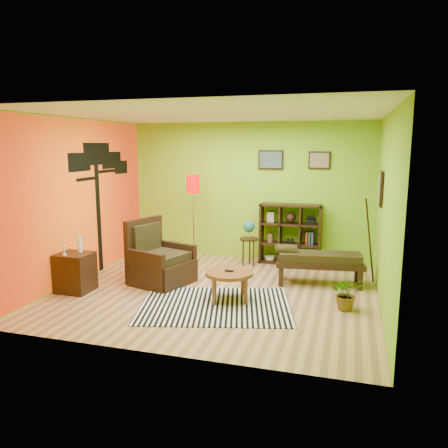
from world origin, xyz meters
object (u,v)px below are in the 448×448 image
(armchair, at_px, (159,264))
(floor_lamp, at_px, (193,192))
(potted_plant, at_px, (347,297))
(side_cabinet, at_px, (75,272))
(bench, at_px, (317,260))
(globe_table, at_px, (249,232))
(cube_shelf, at_px, (291,234))
(coffee_table, at_px, (229,275))

(armchair, bearing_deg, floor_lamp, 85.46)
(floor_lamp, xyz_separation_m, potted_plant, (3.01, -1.86, -1.24))
(side_cabinet, bearing_deg, bench, 21.31)
(globe_table, xyz_separation_m, cube_shelf, (0.77, 0.35, -0.07))
(side_cabinet, bearing_deg, floor_lamp, 61.45)
(side_cabinet, relative_size, cube_shelf, 0.79)
(coffee_table, distance_m, globe_table, 2.03)
(globe_table, xyz_separation_m, potted_plant, (1.88, -1.92, -0.49))
(floor_lamp, xyz_separation_m, globe_table, (1.12, 0.06, -0.75))
(bench, bearing_deg, side_cabinet, -158.69)
(coffee_table, xyz_separation_m, globe_table, (-0.16, 2.01, 0.29))
(coffee_table, distance_m, floor_lamp, 2.55)
(side_cabinet, xyz_separation_m, cube_shelf, (3.11, 2.66, 0.28))
(globe_table, relative_size, cube_shelf, 0.74)
(side_cabinet, distance_m, floor_lamp, 2.78)
(armchair, bearing_deg, side_cabinet, -143.91)
(cube_shelf, distance_m, potted_plant, 2.56)
(coffee_table, bearing_deg, floor_lamp, 123.42)
(globe_table, bearing_deg, armchair, -129.59)
(bench, bearing_deg, cube_shelf, 117.03)
(armchair, relative_size, globe_table, 1.26)
(coffee_table, height_order, potted_plant, coffee_table)
(coffee_table, xyz_separation_m, side_cabinet, (-2.50, -0.30, -0.07))
(cube_shelf, relative_size, bench, 0.80)
(coffee_table, height_order, cube_shelf, cube_shelf)
(floor_lamp, relative_size, potted_plant, 3.63)
(armchair, distance_m, potted_plant, 3.15)
(armchair, height_order, floor_lamp, floor_lamp)
(cube_shelf, relative_size, potted_plant, 2.47)
(potted_plant, bearing_deg, side_cabinet, -174.82)
(cube_shelf, bearing_deg, side_cabinet, -139.53)
(bench, bearing_deg, globe_table, 148.46)
(coffee_table, bearing_deg, bench, 43.38)
(armchair, distance_m, cube_shelf, 2.74)
(cube_shelf, xyz_separation_m, bench, (0.61, -1.20, -0.17))
(armchair, xyz_separation_m, globe_table, (1.24, 1.50, 0.34))
(globe_table, relative_size, bench, 0.59)
(coffee_table, distance_m, armchair, 1.49)
(bench, distance_m, potted_plant, 1.21)
(side_cabinet, distance_m, potted_plant, 4.25)
(floor_lamp, bearing_deg, coffee_table, -56.58)
(side_cabinet, relative_size, globe_table, 1.06)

